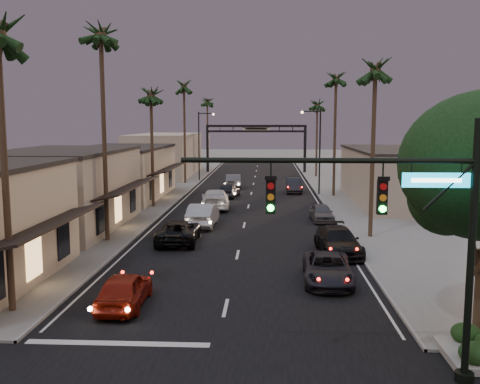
# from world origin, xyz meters

# --- Properties ---
(ground) EXTENTS (200.00, 200.00, 0.00)m
(ground) POSITION_xyz_m (0.00, 40.00, 0.00)
(ground) COLOR slate
(ground) RESTS_ON ground
(road) EXTENTS (14.00, 120.00, 0.02)m
(road) POSITION_xyz_m (0.00, 45.00, 0.00)
(road) COLOR black
(road) RESTS_ON ground
(sidewalk_left) EXTENTS (5.00, 92.00, 0.12)m
(sidewalk_left) POSITION_xyz_m (-9.50, 52.00, 0.06)
(sidewalk_left) COLOR slate
(sidewalk_left) RESTS_ON ground
(sidewalk_right) EXTENTS (5.00, 92.00, 0.12)m
(sidewalk_right) POSITION_xyz_m (9.50, 52.00, 0.06)
(sidewalk_right) COLOR slate
(sidewalk_right) RESTS_ON ground
(storefront_mid) EXTENTS (8.00, 14.00, 5.50)m
(storefront_mid) POSITION_xyz_m (-13.00, 26.00, 2.75)
(storefront_mid) COLOR #A49883
(storefront_mid) RESTS_ON ground
(storefront_far) EXTENTS (8.00, 16.00, 5.00)m
(storefront_far) POSITION_xyz_m (-13.00, 42.00, 2.50)
(storefront_far) COLOR #BEAD91
(storefront_far) RESTS_ON ground
(storefront_dist) EXTENTS (8.00, 20.00, 6.00)m
(storefront_dist) POSITION_xyz_m (-13.00, 65.00, 3.00)
(storefront_dist) COLOR #A49883
(storefront_dist) RESTS_ON ground
(building_right) EXTENTS (8.00, 18.00, 5.00)m
(building_right) POSITION_xyz_m (14.00, 40.00, 2.50)
(building_right) COLOR #A49883
(building_right) RESTS_ON ground
(traffic_signal) EXTENTS (8.51, 0.22, 7.80)m
(traffic_signal) POSITION_xyz_m (5.69, 4.00, 5.08)
(traffic_signal) COLOR black
(traffic_signal) RESTS_ON ground
(planter) EXTENTS (2.20, 2.60, 0.24)m
(planter) POSITION_xyz_m (8.60, 5.50, 0.00)
(planter) COLOR gray
(planter) RESTS_ON ground
(arch) EXTENTS (15.20, 0.40, 7.27)m
(arch) POSITION_xyz_m (0.00, 70.00, 5.53)
(arch) COLOR black
(arch) RESTS_ON ground
(streetlight_right) EXTENTS (2.13, 0.30, 9.00)m
(streetlight_right) POSITION_xyz_m (6.92, 45.00, 5.33)
(streetlight_right) COLOR black
(streetlight_right) RESTS_ON ground
(streetlight_left) EXTENTS (2.13, 0.30, 9.00)m
(streetlight_left) POSITION_xyz_m (-6.92, 58.00, 5.33)
(streetlight_left) COLOR black
(streetlight_left) RESTS_ON ground
(palm_lb) EXTENTS (3.20, 3.20, 15.20)m
(palm_lb) POSITION_xyz_m (-8.60, 22.00, 13.39)
(palm_lb) COLOR #38281C
(palm_lb) RESTS_ON ground
(palm_lc) EXTENTS (3.20, 3.20, 12.20)m
(palm_lc) POSITION_xyz_m (-8.60, 36.00, 10.47)
(palm_lc) COLOR #38281C
(palm_lc) RESTS_ON ground
(palm_ld) EXTENTS (3.20, 3.20, 14.20)m
(palm_ld) POSITION_xyz_m (-8.60, 55.00, 12.42)
(palm_ld) COLOR #38281C
(palm_ld) RESTS_ON ground
(palm_ra) EXTENTS (3.20, 3.20, 13.20)m
(palm_ra) POSITION_xyz_m (8.60, 24.00, 11.44)
(palm_ra) COLOR #38281C
(palm_ra) RESTS_ON ground
(palm_rb) EXTENTS (3.20, 3.20, 14.20)m
(palm_rb) POSITION_xyz_m (8.60, 44.00, 12.42)
(palm_rb) COLOR #38281C
(palm_rb) RESTS_ON ground
(palm_rc) EXTENTS (3.20, 3.20, 12.20)m
(palm_rc) POSITION_xyz_m (8.60, 64.00, 10.47)
(palm_rc) COLOR #38281C
(palm_rc) RESTS_ON ground
(palm_far) EXTENTS (3.20, 3.20, 13.20)m
(palm_far) POSITION_xyz_m (-8.30, 78.00, 11.44)
(palm_far) COLOR #38281C
(palm_far) RESTS_ON ground
(oncoming_red) EXTENTS (1.85, 4.39, 1.48)m
(oncoming_red) POSITION_xyz_m (-4.24, 9.97, 0.74)
(oncoming_red) COLOR maroon
(oncoming_red) RESTS_ON ground
(oncoming_pickup) EXTENTS (2.63, 5.44, 1.49)m
(oncoming_pickup) POSITION_xyz_m (-3.95, 21.98, 0.75)
(oncoming_pickup) COLOR black
(oncoming_pickup) RESTS_ON ground
(oncoming_silver) EXTENTS (1.99, 5.28, 1.72)m
(oncoming_silver) POSITION_xyz_m (-3.05, 27.48, 0.86)
(oncoming_silver) COLOR #A3A3A9
(oncoming_silver) RESTS_ON ground
(oncoming_white) EXTENTS (3.02, 6.24, 1.75)m
(oncoming_white) POSITION_xyz_m (-2.91, 35.64, 0.87)
(oncoming_white) COLOR silver
(oncoming_white) RESTS_ON ground
(oncoming_dgrey) EXTENTS (2.35, 4.74, 1.55)m
(oncoming_dgrey) POSITION_xyz_m (-2.24, 42.88, 0.78)
(oncoming_dgrey) COLOR black
(oncoming_dgrey) RESTS_ON ground
(oncoming_grey_far) EXTENTS (2.08, 5.03, 1.62)m
(oncoming_grey_far) POSITION_xyz_m (-2.29, 50.84, 0.81)
(oncoming_grey_far) COLOR #535257
(oncoming_grey_far) RESTS_ON ground
(curbside_near) EXTENTS (2.48, 5.04, 1.38)m
(curbside_near) POSITION_xyz_m (4.64, 13.79, 0.69)
(curbside_near) COLOR black
(curbside_near) RESTS_ON ground
(curbside_black) EXTENTS (2.67, 5.52, 1.55)m
(curbside_black) POSITION_xyz_m (5.87, 19.46, 0.77)
(curbside_black) COLOR black
(curbside_black) RESTS_ON ground
(curbside_grey) EXTENTS (1.85, 4.07, 1.36)m
(curbside_grey) POSITION_xyz_m (5.95, 29.88, 0.68)
(curbside_grey) COLOR #48484D
(curbside_grey) RESTS_ON ground
(curbside_far) EXTENTS (1.70, 4.80, 1.58)m
(curbside_far) POSITION_xyz_m (4.64, 47.03, 0.79)
(curbside_far) COLOR black
(curbside_far) RESTS_ON ground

